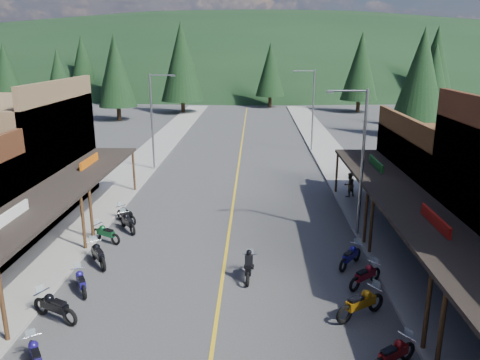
# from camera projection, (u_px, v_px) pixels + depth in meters

# --- Properties ---
(ground) EXTENTS (220.00, 220.00, 0.00)m
(ground) POSITION_uv_depth(u_px,v_px,m) (218.00, 312.00, 18.32)
(ground) COLOR #38383A
(ground) RESTS_ON ground
(centerline) EXTENTS (0.15, 90.00, 0.01)m
(centerline) POSITION_uv_depth(u_px,v_px,m) (237.00, 177.00, 37.56)
(centerline) COLOR gold
(centerline) RESTS_ON ground
(sidewalk_west) EXTENTS (3.40, 94.00, 0.15)m
(sidewalk_west) POSITION_uv_depth(u_px,v_px,m) (130.00, 175.00, 37.80)
(sidewalk_west) COLOR gray
(sidewalk_west) RESTS_ON ground
(sidewalk_east) EXTENTS (3.40, 94.00, 0.15)m
(sidewalk_east) POSITION_uv_depth(u_px,v_px,m) (346.00, 177.00, 37.27)
(sidewalk_east) COLOR gray
(sidewalk_east) RESTS_ON ground
(shop_west_3) EXTENTS (10.90, 10.20, 8.20)m
(shop_west_3) POSITION_uv_depth(u_px,v_px,m) (7.00, 158.00, 28.65)
(shop_west_3) COLOR brown
(shop_west_3) RESTS_ON ground
(shop_east_3) EXTENTS (10.90, 10.20, 6.20)m
(shop_east_3) POSITION_uv_depth(u_px,v_px,m) (460.00, 177.00, 28.08)
(shop_east_3) COLOR #4C2D16
(shop_east_3) RESTS_ON ground
(streetlight_1) EXTENTS (2.16, 0.18, 8.00)m
(streetlight_1) POSITION_uv_depth(u_px,v_px,m) (153.00, 118.00, 38.48)
(streetlight_1) COLOR gray
(streetlight_1) RESTS_ON ground
(streetlight_2) EXTENTS (2.16, 0.18, 8.00)m
(streetlight_2) POSITION_uv_depth(u_px,v_px,m) (360.00, 157.00, 24.59)
(streetlight_2) COLOR gray
(streetlight_2) RESTS_ON ground
(streetlight_3) EXTENTS (2.16, 0.18, 8.00)m
(streetlight_3) POSITION_uv_depth(u_px,v_px,m) (312.00, 107.00, 45.75)
(streetlight_3) COLOR gray
(streetlight_3) RESTS_ON ground
(ridge_hill) EXTENTS (310.00, 140.00, 60.00)m
(ridge_hill) POSITION_uv_depth(u_px,v_px,m) (251.00, 81.00, 148.17)
(ridge_hill) COLOR black
(ridge_hill) RESTS_ON ground
(pine_0) EXTENTS (5.04, 5.04, 11.00)m
(pine_0) POSITION_uv_depth(u_px,v_px,m) (6.00, 70.00, 77.41)
(pine_0) COLOR black
(pine_0) RESTS_ON ground
(pine_1) EXTENTS (5.88, 5.88, 12.50)m
(pine_1) POSITION_uv_depth(u_px,v_px,m) (115.00, 64.00, 84.41)
(pine_1) COLOR black
(pine_1) RESTS_ON ground
(pine_2) EXTENTS (6.72, 6.72, 14.00)m
(pine_2) POSITION_uv_depth(u_px,v_px,m) (182.00, 62.00, 72.24)
(pine_2) COLOR black
(pine_2) RESTS_ON ground
(pine_3) EXTENTS (5.04, 5.04, 11.00)m
(pine_3) POSITION_uv_depth(u_px,v_px,m) (270.00, 69.00, 79.92)
(pine_3) COLOR black
(pine_3) RESTS_ON ground
(pine_4) EXTENTS (5.88, 5.88, 12.50)m
(pine_4) POSITION_uv_depth(u_px,v_px,m) (361.00, 66.00, 73.51)
(pine_4) COLOR black
(pine_4) RESTS_ON ground
(pine_5) EXTENTS (6.72, 6.72, 14.00)m
(pine_5) POSITION_uv_depth(u_px,v_px,m) (436.00, 60.00, 84.36)
(pine_5) COLOR black
(pine_5) RESTS_ON ground
(pine_7) EXTENTS (5.88, 5.88, 12.50)m
(pine_7) POSITION_uv_depth(u_px,v_px,m) (83.00, 63.00, 90.43)
(pine_7) COLOR black
(pine_7) RESTS_ON ground
(pine_8) EXTENTS (4.48, 4.48, 10.00)m
(pine_8) POSITION_uv_depth(u_px,v_px,m) (59.00, 83.00, 55.84)
(pine_8) COLOR black
(pine_8) RESTS_ON ground
(pine_9) EXTENTS (4.93, 4.93, 10.80)m
(pine_9) POSITION_uv_depth(u_px,v_px,m) (434.00, 78.00, 59.14)
(pine_9) COLOR black
(pine_9) RESTS_ON ground
(pine_10) EXTENTS (5.38, 5.38, 11.60)m
(pine_10) POSITION_uv_depth(u_px,v_px,m) (116.00, 72.00, 65.12)
(pine_10) COLOR black
(pine_10) RESTS_ON ground
(pine_11) EXTENTS (5.82, 5.82, 12.40)m
(pine_11) POSITION_uv_depth(u_px,v_px,m) (421.00, 74.00, 52.31)
(pine_11) COLOR black
(pine_11) RESTS_ON ground
(bike_west_6) EXTENTS (1.57, 1.91, 1.08)m
(bike_west_6) POSITION_uv_depth(u_px,v_px,m) (35.00, 354.00, 14.97)
(bike_west_6) COLOR navy
(bike_west_6) RESTS_ON ground
(bike_west_7) EXTENTS (2.31, 1.66, 1.27)m
(bike_west_7) POSITION_uv_depth(u_px,v_px,m) (54.00, 305.00, 17.62)
(bike_west_7) COLOR black
(bike_west_7) RESTS_ON ground
(bike_west_8) EXTENTS (1.47, 1.93, 1.07)m
(bike_west_8) POSITION_uv_depth(u_px,v_px,m) (81.00, 281.00, 19.72)
(bike_west_8) COLOR navy
(bike_west_8) RESTS_ON ground
(bike_west_9) EXTENTS (1.77, 2.18, 1.22)m
(bike_west_9) POSITION_uv_depth(u_px,v_px,m) (98.00, 253.00, 22.15)
(bike_west_9) COLOR black
(bike_west_9) RESTS_ON ground
(bike_west_10) EXTENTS (2.02, 1.53, 1.11)m
(bike_west_10) POSITION_uv_depth(u_px,v_px,m) (106.00, 232.00, 24.81)
(bike_west_10) COLOR #0E4824
(bike_west_10) RESTS_ON ground
(bike_west_11) EXTENTS (1.73, 2.06, 1.16)m
(bike_west_11) POSITION_uv_depth(u_px,v_px,m) (128.00, 222.00, 26.30)
(bike_west_11) COLOR black
(bike_west_11) RESTS_ON ground
(bike_west_12) EXTENTS (1.85, 1.81, 1.11)m
(bike_west_12) POSITION_uv_depth(u_px,v_px,m) (126.00, 214.00, 27.61)
(bike_west_12) COLOR black
(bike_west_12) RESTS_ON ground
(bike_east_6) EXTENTS (2.06, 1.74, 1.17)m
(bike_east_6) POSITION_uv_depth(u_px,v_px,m) (394.00, 353.00, 14.96)
(bike_east_6) COLOR #610D0F
(bike_east_6) RESTS_ON ground
(bike_east_7) EXTENTS (2.37, 1.92, 1.33)m
(bike_east_7) POSITION_uv_depth(u_px,v_px,m) (361.00, 302.00, 17.81)
(bike_east_7) COLOR #9C620B
(bike_east_7) RESTS_ON ground
(bike_east_8) EXTENTS (1.96, 1.81, 1.15)m
(bike_east_8) POSITION_uv_depth(u_px,v_px,m) (365.00, 274.00, 20.18)
(bike_east_8) COLOR maroon
(bike_east_8) RESTS_ON ground
(bike_east_9) EXTENTS (1.77, 2.05, 1.17)m
(bike_east_9) POSITION_uv_depth(u_px,v_px,m) (350.00, 255.00, 22.02)
(bike_east_9) COLOR navy
(bike_east_9) RESTS_ON ground
(rider_on_bike) EXTENTS (0.77, 2.01, 1.50)m
(rider_on_bike) POSITION_uv_depth(u_px,v_px,m) (249.00, 267.00, 20.84)
(rider_on_bike) COLOR black
(rider_on_bike) RESTS_ON ground
(pedestrian_east_b) EXTENTS (0.94, 0.80, 1.68)m
(pedestrian_east_b) POSITION_uv_depth(u_px,v_px,m) (349.00, 185.00, 31.94)
(pedestrian_east_b) COLOR #4C4330
(pedestrian_east_b) RESTS_ON sidewalk_east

